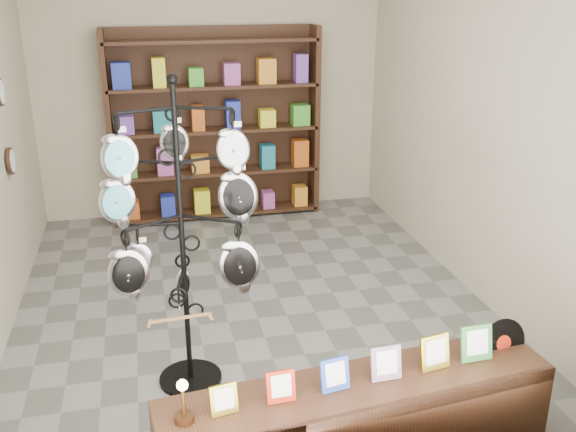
% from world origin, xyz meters
% --- Properties ---
extents(ground, '(5.00, 5.00, 0.00)m').
position_xyz_m(ground, '(0.00, 0.00, 0.00)').
color(ground, slate).
rests_on(ground, ground).
extents(room_envelope, '(5.00, 5.00, 5.00)m').
position_xyz_m(room_envelope, '(0.00, 0.00, 1.85)').
color(room_envelope, '#BCB097').
rests_on(room_envelope, ground).
extents(display_tree, '(1.11, 0.92, 2.17)m').
position_xyz_m(display_tree, '(-0.63, -1.07, 1.25)').
color(display_tree, black).
rests_on(display_tree, ground).
extents(front_shelf, '(2.34, 0.71, 0.81)m').
position_xyz_m(front_shelf, '(0.25, -2.14, 0.29)').
color(front_shelf, black).
rests_on(front_shelf, ground).
extents(back_shelving, '(2.42, 0.36, 2.20)m').
position_xyz_m(back_shelving, '(0.00, 2.30, 1.03)').
color(back_shelving, black).
rests_on(back_shelving, ground).
extents(wall_clocks, '(0.03, 0.24, 0.84)m').
position_xyz_m(wall_clocks, '(-1.97, 0.80, 1.50)').
color(wall_clocks, black).
rests_on(wall_clocks, ground).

